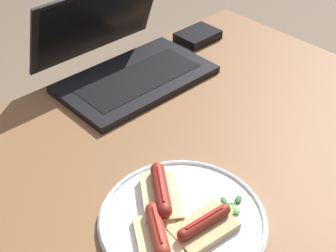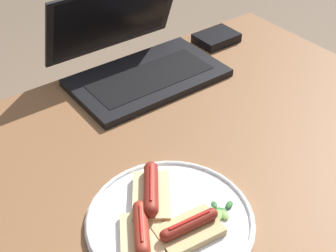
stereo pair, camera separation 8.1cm
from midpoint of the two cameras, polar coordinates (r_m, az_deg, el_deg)
name	(u,v)px [view 1 (the left image)]	position (r m, az deg, el deg)	size (l,w,h in m)	color
desk	(205,173)	(1.02, 2.28, -5.78)	(1.08, 0.85, 0.71)	brown
laptop	(125,62)	(1.18, -7.28, 7.70)	(0.38, 0.30, 0.21)	black
plate	(182,219)	(0.82, -1.09, -11.39)	(0.29, 0.29, 0.02)	silver
sausage_toast_left	(204,226)	(0.79, 1.45, -12.26)	(0.11, 0.08, 0.04)	tan
sausage_toast_middle	(157,233)	(0.78, -4.33, -13.05)	(0.11, 0.12, 0.04)	#D6B784
sausage_toast_right	(161,194)	(0.83, -3.68, -8.42)	(0.12, 0.13, 0.05)	#D6B784
salad_pile	(230,209)	(0.83, 4.74, -10.11)	(0.07, 0.05, 0.01)	#2D662D
external_drive	(198,36)	(1.36, 1.91, 10.88)	(0.12, 0.09, 0.03)	black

